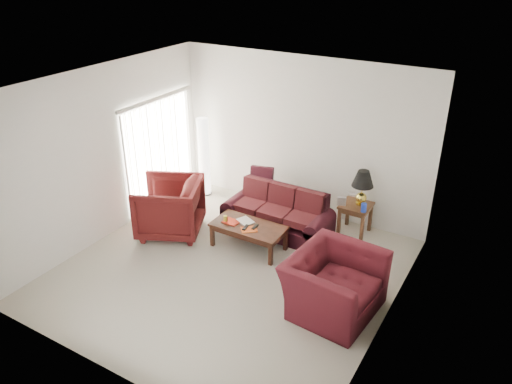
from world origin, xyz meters
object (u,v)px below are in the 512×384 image
armchair_left (169,207)px  coffee_table (249,236)px  end_table (355,219)px  sofa (277,212)px  armchair_right (334,284)px  floor_lamp (204,157)px

armchair_left → coffee_table: bearing=74.8°
end_table → armchair_left: 3.33m
sofa → armchair_right: (1.71, -1.49, 0.03)m
end_table → armchair_left: (-2.87, -1.67, 0.22)m
coffee_table → sofa: bearing=53.3°
floor_lamp → sofa: bearing=-16.8°
sofa → coffee_table: bearing=-107.6°
sofa → coffee_table: (-0.16, -0.72, -0.18)m
armchair_left → coffee_table: size_ratio=0.88×
sofa → armchair_right: size_ratio=1.49×
floor_lamp → armchair_right: floor_lamp is taller
end_table → coffee_table: size_ratio=0.46×
floor_lamp → coffee_table: floor_lamp is taller
floor_lamp → coffee_table: (1.87, -1.33, -0.61)m
end_table → armchair_left: bearing=-149.8°
armchair_left → armchair_right: 3.39m
sofa → armchair_left: armchair_left is taller
sofa → coffee_table: sofa is taller
end_table → armchair_left: size_ratio=0.52×
sofa → armchair_left: size_ratio=1.76×
armchair_left → armchair_right: armchair_left is taller
sofa → coffee_table: 0.76m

